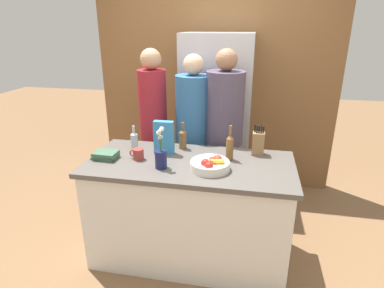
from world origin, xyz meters
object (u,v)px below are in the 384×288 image
(fruit_bowl, at_px, (210,164))
(person_in_red_tee, at_px, (224,129))
(flower_vase, at_px, (161,156))
(bottle_wine, at_px, (183,138))
(person_in_blue, at_px, (193,130))
(knife_block, at_px, (258,143))
(coffee_mug, at_px, (138,154))
(refrigerator, at_px, (216,118))
(cereal_box, at_px, (164,137))
(book_stack, at_px, (106,155))
(bottle_vinegar, at_px, (134,140))
(bottle_oil, at_px, (230,146))
(person_at_sink, at_px, (153,123))

(fruit_bowl, xyz_separation_m, person_in_red_tee, (0.02, 0.78, 0.04))
(flower_vase, relative_size, bottle_wine, 1.38)
(bottle_wine, distance_m, person_in_blue, 0.39)
(knife_block, height_order, coffee_mug, knife_block)
(refrigerator, xyz_separation_m, flower_vase, (-0.27, -1.37, 0.06))
(knife_block, bearing_deg, fruit_bowl, -132.45)
(knife_block, bearing_deg, coffee_mug, -162.70)
(knife_block, bearing_deg, bottle_wine, 178.96)
(bottle_wine, bearing_deg, cereal_box, -132.80)
(coffee_mug, relative_size, book_stack, 0.59)
(person_in_blue, distance_m, person_in_red_tee, 0.31)
(knife_block, height_order, bottle_vinegar, knife_block)
(flower_vase, height_order, bottle_oil, flower_vase)
(person_in_red_tee, bearing_deg, flower_vase, -110.60)
(flower_vase, xyz_separation_m, book_stack, (-0.51, 0.09, -0.07))
(bottle_wine, bearing_deg, bottle_vinegar, -168.92)
(knife_block, xyz_separation_m, person_in_red_tee, (-0.33, 0.39, -0.02))
(book_stack, bearing_deg, cereal_box, 25.08)
(cereal_box, distance_m, bottle_wine, 0.20)
(flower_vase, distance_m, bottle_vinegar, 0.50)
(cereal_box, relative_size, bottle_oil, 0.98)
(knife_block, xyz_separation_m, bottle_wine, (-0.66, 0.01, -0.01))
(flower_vase, relative_size, book_stack, 1.58)
(person_in_red_tee, bearing_deg, cereal_box, -126.02)
(flower_vase, bearing_deg, bottle_vinegar, 134.65)
(bottle_oil, bearing_deg, person_in_red_tee, 100.62)
(bottle_vinegar, bearing_deg, bottle_wine, 11.08)
(person_at_sink, bearing_deg, fruit_bowl, -41.54)
(cereal_box, height_order, bottle_oil, bottle_oil)
(fruit_bowl, bearing_deg, flower_vase, -173.92)
(fruit_bowl, bearing_deg, bottle_wine, 127.47)
(fruit_bowl, bearing_deg, coffee_mug, 172.09)
(knife_block, height_order, flower_vase, flower_vase)
(refrigerator, height_order, person_at_sink, refrigerator)
(bottle_vinegar, distance_m, bottle_wine, 0.44)
(fruit_bowl, distance_m, knife_block, 0.53)
(knife_block, height_order, person_at_sink, person_at_sink)
(bottle_vinegar, xyz_separation_m, bottle_wine, (0.43, 0.08, 0.01))
(refrigerator, distance_m, book_stack, 1.49)
(book_stack, bearing_deg, person_in_red_tee, 38.51)
(cereal_box, bearing_deg, flower_vase, -78.97)
(flower_vase, distance_m, cereal_box, 0.31)
(knife_block, height_order, bottle_oil, bottle_oil)
(coffee_mug, bearing_deg, bottle_vinegar, 117.08)
(bottle_oil, bearing_deg, person_at_sink, 146.31)
(coffee_mug, distance_m, bottle_oil, 0.76)
(refrigerator, bearing_deg, bottle_vinegar, -121.62)
(fruit_bowl, bearing_deg, bottle_vinegar, 156.69)
(bottle_wine, bearing_deg, refrigerator, 78.34)
(bottle_vinegar, bearing_deg, knife_block, 3.77)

